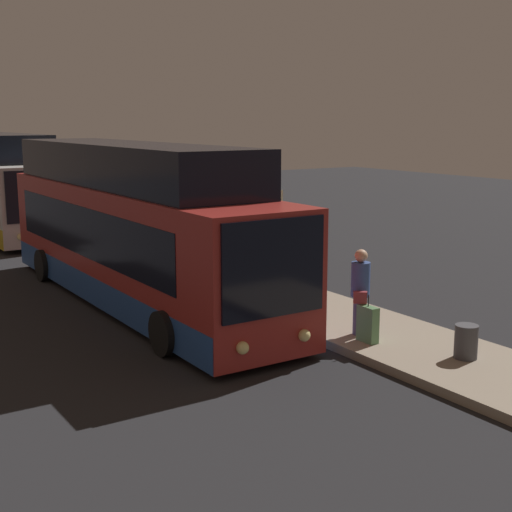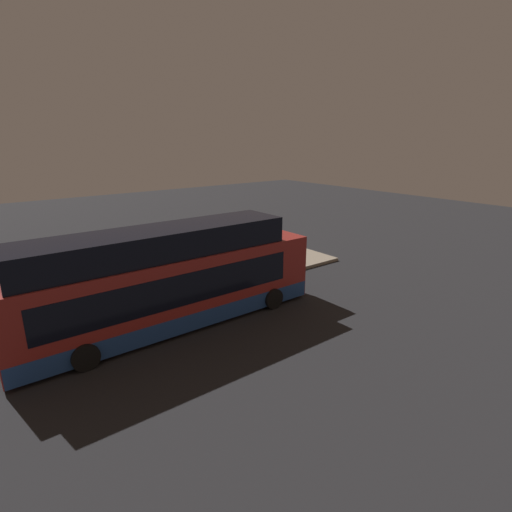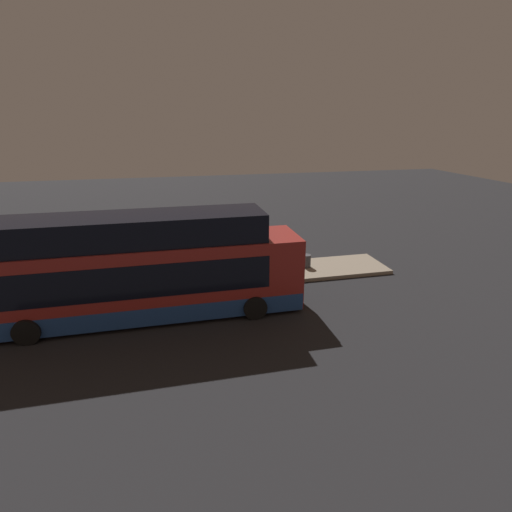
# 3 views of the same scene
# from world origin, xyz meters

# --- Properties ---
(ground) EXTENTS (80.00, 80.00, 0.00)m
(ground) POSITION_xyz_m (0.00, 0.00, 0.00)
(ground) COLOR #232326
(platform) EXTENTS (20.00, 2.72, 0.18)m
(platform) POSITION_xyz_m (0.00, 2.96, 0.09)
(platform) COLOR gray
(platform) RESTS_ON ground
(bus_lead) EXTENTS (12.51, 2.81, 4.05)m
(bus_lead) POSITION_xyz_m (-2.09, -0.11, 1.79)
(bus_lead) COLOR maroon
(bus_lead) RESTS_ON ground
(passenger_boarding) EXTENTS (0.65, 0.63, 1.82)m
(passenger_boarding) POSITION_xyz_m (3.71, 2.42, 1.17)
(passenger_boarding) COLOR #4C476B
(passenger_boarding) RESTS_ON platform
(passenger_waiting) EXTENTS (0.58, 0.51, 1.82)m
(passenger_waiting) POSITION_xyz_m (-0.84, 3.41, 1.19)
(passenger_waiting) COLOR #6B604C
(passenger_waiting) RESTS_ON platform
(suitcase) EXTENTS (0.47, 0.20, 0.98)m
(suitcase) POSITION_xyz_m (4.18, 2.24, 0.55)
(suitcase) COLOR #598C59
(suitcase) RESTS_ON platform
(sign_post) EXTENTS (0.10, 0.74, 2.59)m
(sign_post) POSITION_xyz_m (-1.50, 3.73, 1.83)
(sign_post) COLOR #4C4C51
(sign_post) RESTS_ON platform
(trash_bin) EXTENTS (0.44, 0.44, 0.65)m
(trash_bin) POSITION_xyz_m (5.96, 3.11, 0.51)
(trash_bin) COLOR #3F3F44
(trash_bin) RESTS_ON platform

